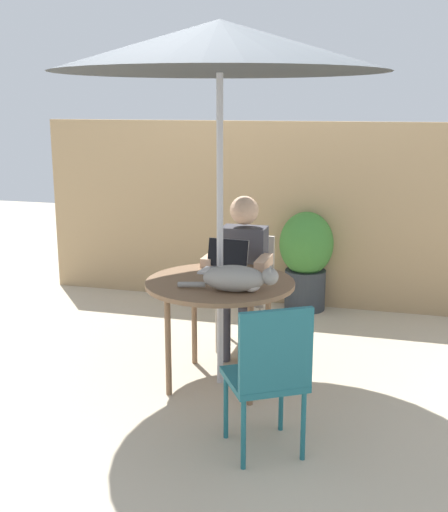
{
  "coord_description": "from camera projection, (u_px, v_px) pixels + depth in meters",
  "views": [
    {
      "loc": [
        1.14,
        -4.02,
        1.91
      ],
      "look_at": [
        0.0,
        0.1,
        0.89
      ],
      "focal_mm": 45.16,
      "sensor_mm": 36.0,
      "label": 1
    }
  ],
  "objects": [
    {
      "name": "patio_umbrella",
      "position": [
        220.0,
        47.0,
        3.98
      ],
      "size": [
        2.12,
        2.12,
        2.41
      ],
      "color": "#B7B7BC",
      "rests_on": "ground"
    },
    {
      "name": "patio_table",
      "position": [
        220.0,
        290.0,
        4.35
      ],
      "size": [
        1.01,
        1.01,
        0.74
      ],
      "color": "brown",
      "rests_on": "ground"
    },
    {
      "name": "chair_empty",
      "position": [
        269.0,
        370.0,
        3.45
      ],
      "size": [
        0.55,
        0.55,
        0.88
      ],
      "color": "#1E606B",
      "rests_on": "ground"
    },
    {
      "name": "person_seated",
      "position": [
        242.0,
        266.0,
        4.93
      ],
      "size": [
        0.48,
        0.48,
        1.22
      ],
      "color": "#3F3F47",
      "rests_on": "ground"
    },
    {
      "name": "fence_back",
      "position": [
        276.0,
        214.0,
        6.13
      ],
      "size": [
        4.66,
        0.08,
        1.74
      ],
      "primitive_type": "cube",
      "color": "tan",
      "rests_on": "ground"
    },
    {
      "name": "ground_plane",
      "position": [
        220.0,
        382.0,
        4.51
      ],
      "size": [
        14.0,
        14.0,
        0.0
      ],
      "primitive_type": "plane",
      "color": "#BCAD93"
    },
    {
      "name": "potted_plant_near_fence",
      "position": [
        306.0,
        256.0,
        5.99
      ],
      "size": [
        0.5,
        0.5,
        0.93
      ],
      "color": "#33383D",
      "rests_on": "ground"
    },
    {
      "name": "cat",
      "position": [
        238.0,
        279.0,
        4.08
      ],
      "size": [
        0.65,
        0.24,
        0.17
      ],
      "color": "gray",
      "rests_on": "patio_table"
    },
    {
      "name": "laptop",
      "position": [
        225.0,
        262.0,
        4.6
      ],
      "size": [
        0.32,
        0.28,
        0.21
      ],
      "color": "silver",
      "rests_on": "patio_table"
    },
    {
      "name": "chair_occupied",
      "position": [
        247.0,
        282.0,
        5.11
      ],
      "size": [
        0.4,
        0.4,
        0.88
      ],
      "color": "#B2A899",
      "rests_on": "ground"
    }
  ]
}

